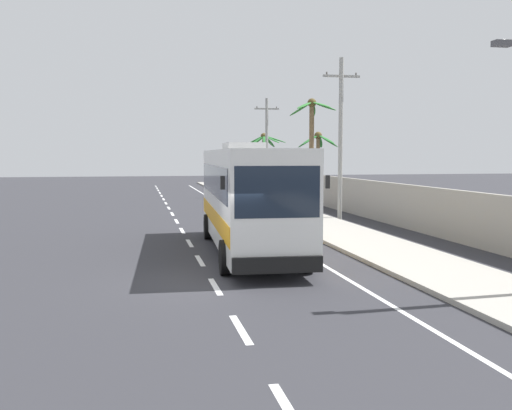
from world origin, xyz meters
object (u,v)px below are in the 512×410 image
motorcycle_beside_bus (257,211)px  palm_third (318,151)px  utility_pole_mid (341,136)px  utility_pole_far (267,145)px  pedestrian_near_kerb (270,196)px  palm_nearest (312,133)px  palm_second (264,148)px  coach_bus_foreground (248,195)px

motorcycle_beside_bus → palm_third: (7.12, 12.17, 3.10)m
utility_pole_mid → utility_pole_far: (-0.17, 17.25, -0.25)m
utility_pole_far → palm_third: bearing=-68.6°
pedestrian_near_kerb → palm_nearest: bearing=-114.1°
motorcycle_beside_bus → utility_pole_mid: 6.30m
motorcycle_beside_bus → pedestrian_near_kerb: (2.11, 6.14, 0.27)m
palm_second → motorcycle_beside_bus: bearing=-103.3°
coach_bus_foreground → pedestrian_near_kerb: 14.73m
utility_pole_mid → palm_second: utility_pole_mid is taller
pedestrian_near_kerb → palm_second: size_ratio=0.28×
utility_pole_far → palm_second: 4.13m
utility_pole_far → palm_second: bearing=80.7°
motorcycle_beside_bus → palm_third: bearing=59.7°
palm_nearest → palm_third: palm_nearest is taller
palm_third → motorcycle_beside_bus: bearing=-120.3°
motorcycle_beside_bus → palm_second: bearing=76.7°
utility_pole_far → palm_nearest: size_ratio=1.16×
coach_bus_foreground → palm_second: 31.40m
utility_pole_mid → pedestrian_near_kerb: bearing=118.8°
pedestrian_near_kerb → palm_third: bearing=-74.5°
utility_pole_mid → utility_pole_far: bearing=90.6°
motorcycle_beside_bus → palm_third: palm_third is taller
palm_nearest → palm_third: 6.01m
palm_third → palm_nearest: bearing=-111.8°
palm_nearest → coach_bus_foreground: bearing=-115.3°
utility_pole_mid → palm_third: utility_pole_mid is taller
coach_bus_foreground → palm_second: bearing=76.5°
coach_bus_foreground → utility_pole_far: utility_pole_far is taller
coach_bus_foreground → palm_third: size_ratio=2.20×
palm_nearest → utility_pole_mid: bearing=-90.9°
pedestrian_near_kerb → coach_bus_foreground: bearing=129.0°
coach_bus_foreground → palm_third: 22.15m
coach_bus_foreground → utility_pole_mid: bearing=53.3°
utility_pole_mid → palm_third: size_ratio=1.67×
pedestrian_near_kerb → utility_pole_mid: bearing=174.0°
palm_second → palm_third: bearing=-80.2°
motorcycle_beside_bus → palm_nearest: size_ratio=0.28×
utility_pole_mid → palm_third: 11.25m
coach_bus_foreground → palm_nearest: 16.42m
pedestrian_near_kerb → palm_second: 16.98m
utility_pole_far → motorcycle_beside_bus: bearing=-104.2°
motorcycle_beside_bus → utility_pole_mid: size_ratio=0.23×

